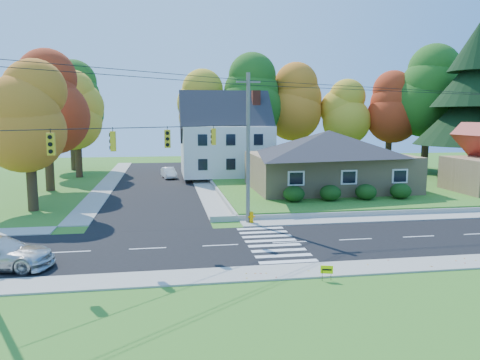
% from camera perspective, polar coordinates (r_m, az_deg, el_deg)
% --- Properties ---
extents(ground, '(120.00, 120.00, 0.00)m').
position_cam_1_polar(ground, '(27.19, 6.06, -7.59)').
color(ground, '#3D7923').
extents(road_main, '(90.00, 8.00, 0.02)m').
position_cam_1_polar(road_main, '(27.19, 6.06, -7.57)').
color(road_main, black).
rests_on(road_main, ground).
extents(road_cross, '(8.00, 44.00, 0.02)m').
position_cam_1_polar(road_cross, '(51.79, -10.24, -0.30)').
color(road_cross, black).
rests_on(road_cross, ground).
extents(sidewalk_north, '(90.00, 2.00, 0.08)m').
position_cam_1_polar(sidewalk_north, '(31.88, 3.70, -5.19)').
color(sidewalk_north, '#9C9A90').
rests_on(sidewalk_north, ground).
extents(sidewalk_south, '(90.00, 2.00, 0.08)m').
position_cam_1_polar(sidewalk_south, '(22.61, 9.44, -10.77)').
color(sidewalk_south, '#9C9A90').
rests_on(sidewalk_south, ground).
extents(lawn, '(30.00, 30.00, 0.50)m').
position_cam_1_polar(lawn, '(50.88, 14.02, -0.28)').
color(lawn, '#3D7923').
rests_on(lawn, ground).
extents(ranch_house, '(14.60, 10.60, 5.40)m').
position_cam_1_polar(ranch_house, '(44.09, 10.71, 2.55)').
color(ranch_house, tan).
rests_on(ranch_house, lawn).
extents(colonial_house, '(10.40, 8.40, 9.60)m').
position_cam_1_polar(colonial_house, '(53.80, -1.70, 5.01)').
color(colonial_house, silver).
rests_on(colonial_house, lawn).
extents(hedge_row, '(10.70, 1.70, 1.27)m').
position_cam_1_polar(hedge_row, '(38.43, 13.07, -1.48)').
color(hedge_row, '#163A10').
rests_on(hedge_row, lawn).
extents(traffic_infrastructure, '(38.10, 10.66, 10.00)m').
position_cam_1_polar(traffic_infrastructure, '(27.57, 5.17, 3.50)').
color(traffic_infrastructure, '#666059').
rests_on(traffic_infrastructure, ground).
extents(tree_lot_0, '(6.72, 6.72, 12.51)m').
position_cam_1_polar(tree_lot_0, '(59.50, -4.45, 8.84)').
color(tree_lot_0, '#3F2A19').
rests_on(tree_lot_0, lawn).
extents(tree_lot_1, '(7.84, 7.84, 14.60)m').
position_cam_1_polar(tree_lot_1, '(59.35, 1.49, 10.13)').
color(tree_lot_1, '#3F2A19').
rests_on(tree_lot_1, lawn).
extents(tree_lot_2, '(7.28, 7.28, 13.56)m').
position_cam_1_polar(tree_lot_2, '(61.69, 6.88, 9.38)').
color(tree_lot_2, '#3F2A19').
rests_on(tree_lot_2, lawn).
extents(tree_lot_3, '(6.16, 6.16, 11.47)m').
position_cam_1_polar(tree_lot_3, '(62.64, 12.45, 8.04)').
color(tree_lot_3, '#3F2A19').
rests_on(tree_lot_3, lawn).
extents(tree_lot_4, '(6.72, 6.72, 12.51)m').
position_cam_1_polar(tree_lot_4, '(64.20, 17.84, 8.42)').
color(tree_lot_4, '#3F2A19').
rests_on(tree_lot_4, lawn).
extents(tree_lot_5, '(8.40, 8.40, 15.64)m').
position_cam_1_polar(tree_lot_5, '(64.44, 21.95, 9.97)').
color(tree_lot_5, '#3F2A19').
rests_on(tree_lot_5, lawn).
extents(conifer_east_a, '(12.80, 12.80, 16.96)m').
position_cam_1_polar(conifer_east_a, '(58.26, 26.86, 9.13)').
color(conifer_east_a, '#3F2A19').
rests_on(conifer_east_a, lawn).
extents(tree_west_0, '(6.16, 6.16, 11.47)m').
position_cam_1_polar(tree_west_0, '(38.60, -24.44, 7.04)').
color(tree_west_0, '#3F2A19').
rests_on(tree_west_0, ground).
extents(tree_west_1, '(7.28, 7.28, 13.56)m').
position_cam_1_polar(tree_west_1, '(48.56, -22.59, 8.70)').
color(tree_west_1, '#3F2A19').
rests_on(tree_west_1, ground).
extents(tree_west_2, '(6.72, 6.72, 12.51)m').
position_cam_1_polar(tree_west_2, '(58.15, -19.31, 7.97)').
color(tree_west_2, '#3F2A19').
rests_on(tree_west_2, ground).
extents(tree_west_3, '(7.84, 7.84, 14.60)m').
position_cam_1_polar(tree_west_3, '(66.41, -19.88, 8.99)').
color(tree_west_3, '#3F2A19').
rests_on(tree_west_3, ground).
extents(white_car, '(1.91, 3.92, 1.24)m').
position_cam_1_polar(white_car, '(55.09, -8.67, 0.87)').
color(white_car, white).
rests_on(white_car, road_cross).
extents(fire_hydrant, '(0.48, 0.37, 0.84)m').
position_cam_1_polar(fire_hydrant, '(31.62, 1.41, -4.61)').
color(fire_hydrant, '#DD9300').
rests_on(fire_hydrant, ground).
extents(yard_sign, '(0.53, 0.18, 0.68)m').
position_cam_1_polar(yard_sign, '(21.27, 10.53, -10.73)').
color(yard_sign, black).
rests_on(yard_sign, ground).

